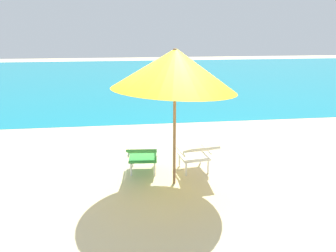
% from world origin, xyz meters
% --- Properties ---
extents(ground_plane, '(40.00, 40.00, 0.00)m').
position_xyz_m(ground_plane, '(0.00, 4.00, 0.00)').
color(ground_plane, beige).
extents(ocean_band, '(40.00, 18.00, 0.01)m').
position_xyz_m(ocean_band, '(0.00, 12.11, 0.00)').
color(ocean_band, teal).
rests_on(ocean_band, ground_plane).
extents(lounge_chair_left, '(0.60, 0.91, 0.68)m').
position_xyz_m(lounge_chair_left, '(-0.55, -0.09, 0.40)').
color(lounge_chair_left, '#338E3D').
rests_on(lounge_chair_left, ground_plane).
extents(lounge_chair_right, '(0.65, 0.94, 0.68)m').
position_xyz_m(lounge_chair_right, '(0.46, -0.16, 0.40)').
color(lounge_chair_right, silver).
rests_on(lounge_chair_right, ground_plane).
extents(beach_umbrella_center, '(2.87, 2.86, 2.40)m').
position_xyz_m(beach_umbrella_center, '(-0.02, -0.49, 2.01)').
color(beach_umbrella_center, olive).
rests_on(beach_umbrella_center, ground_plane).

